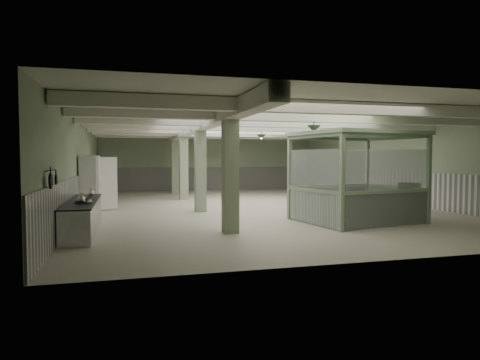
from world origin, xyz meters
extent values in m
plane|color=silver|center=(0.00, 0.00, 0.00)|extent=(20.00, 20.00, 0.00)
cube|color=silver|center=(0.00, 0.00, 3.60)|extent=(14.00, 20.00, 0.02)
cube|color=#93A483|center=(0.00, 10.00, 1.80)|extent=(14.00, 0.02, 3.60)
cube|color=#93A483|center=(0.00, -10.00, 1.80)|extent=(14.00, 0.02, 3.60)
cube|color=#93A483|center=(-7.00, 0.00, 1.80)|extent=(0.02, 20.00, 3.60)
cube|color=#93A483|center=(7.00, 0.00, 1.80)|extent=(0.02, 20.00, 3.60)
cube|color=silver|center=(-6.97, 0.00, 0.75)|extent=(0.05, 19.90, 1.50)
cube|color=silver|center=(6.97, 0.00, 0.75)|extent=(0.05, 19.90, 1.50)
cube|color=silver|center=(0.00, 9.97, 0.75)|extent=(13.90, 0.05, 1.50)
cube|color=white|center=(-2.50, 0.00, 3.38)|extent=(0.45, 19.90, 0.40)
cube|color=white|center=(0.00, -7.50, 3.42)|extent=(13.90, 0.35, 0.32)
cube|color=white|center=(0.00, -5.00, 3.42)|extent=(13.90, 0.35, 0.32)
cube|color=white|center=(0.00, -2.50, 3.42)|extent=(13.90, 0.35, 0.32)
cube|color=white|center=(0.00, 0.00, 3.42)|extent=(13.90, 0.35, 0.32)
cube|color=white|center=(0.00, 2.50, 3.42)|extent=(13.90, 0.35, 0.32)
cube|color=white|center=(0.00, 5.00, 3.42)|extent=(13.90, 0.35, 0.32)
cube|color=white|center=(0.00, 7.50, 3.42)|extent=(13.90, 0.35, 0.32)
cube|color=#95A182|center=(-2.50, -6.00, 1.80)|extent=(0.42, 0.42, 3.60)
cube|color=#95A182|center=(-2.50, -1.00, 1.80)|extent=(0.42, 0.42, 3.60)
cube|color=#95A182|center=(-2.50, 4.00, 1.80)|extent=(0.42, 0.42, 3.60)
cube|color=#95A182|center=(-2.50, 8.00, 1.80)|extent=(0.42, 0.42, 3.60)
cylinder|color=black|center=(-6.93, -7.60, 1.85)|extent=(0.02, 1.20, 0.02)
cone|color=#2B392B|center=(0.50, -5.00, 3.05)|extent=(0.44, 0.44, 0.22)
cone|color=#2B392B|center=(0.50, 0.50, 3.05)|extent=(0.44, 0.44, 0.22)
cone|color=#2B392B|center=(0.50, 5.50, 3.05)|extent=(0.44, 0.44, 0.22)
cube|color=silver|center=(-6.54, -4.78, 0.44)|extent=(0.76, 4.50, 0.88)
cube|color=black|center=(-6.54, -4.78, 0.89)|extent=(0.80, 4.54, 0.04)
cylinder|color=#B2B2B7|center=(-6.53, -4.82, 0.95)|extent=(0.36, 0.36, 0.10)
cylinder|color=black|center=(-6.88, -7.89, 1.63)|extent=(0.04, 0.33, 0.33)
cylinder|color=black|center=(-6.88, -7.17, 1.63)|extent=(0.03, 0.24, 0.24)
cube|color=white|center=(-6.65, -0.45, 1.10)|extent=(0.60, 2.41, 2.21)
cube|color=white|center=(-6.32, -1.00, 1.10)|extent=(0.06, 0.90, 2.11)
cube|color=white|center=(-6.20, 0.20, 1.10)|extent=(0.78, 0.56, 2.11)
cube|color=silver|center=(-6.28, -1.00, 1.10)|extent=(0.02, 0.05, 0.30)
cube|color=silver|center=(-6.28, 0.10, 1.10)|extent=(0.02, 0.05, 0.30)
cube|color=#8CAA88|center=(0.62, -6.66, 1.43)|extent=(0.14, 0.14, 2.86)
cube|color=#8CAA88|center=(0.13, -3.84, 1.43)|extent=(0.14, 0.14, 2.86)
cube|color=#8CAA88|center=(4.00, -6.08, 1.43)|extent=(0.14, 0.14, 2.86)
cube|color=#8CAA88|center=(3.51, -3.26, 1.43)|extent=(0.14, 0.14, 2.86)
cube|color=#8CAA88|center=(2.07, -4.96, 2.92)|extent=(4.15, 3.69, 0.12)
cube|color=silver|center=(2.31, -6.37, 0.55)|extent=(3.19, 0.61, 1.05)
cube|color=silver|center=(2.31, -6.37, 1.78)|extent=(3.19, 0.61, 1.22)
cube|color=silver|center=(1.82, -3.55, 0.55)|extent=(3.19, 0.61, 1.05)
cube|color=silver|center=(1.82, -3.55, 1.78)|extent=(3.19, 0.61, 1.22)
cube|color=silver|center=(0.38, -5.25, 0.55)|extent=(0.51, 2.63, 1.05)
cube|color=silver|center=(0.38, -5.25, 1.78)|extent=(0.51, 2.63, 1.22)
cube|color=silver|center=(3.76, -4.67, 0.55)|extent=(0.51, 2.63, 1.05)
cube|color=silver|center=(3.76, -4.67, 1.78)|extent=(0.51, 2.63, 1.22)
cube|color=#525749|center=(3.93, -5.20, 0.64)|extent=(0.62, 0.71, 1.29)
camera|label=1|loc=(-5.34, -17.65, 2.13)|focal=32.00mm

